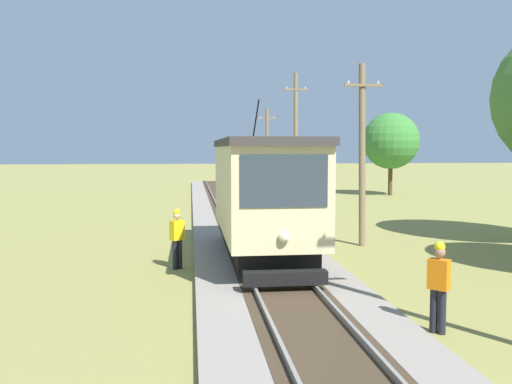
{
  "coord_description": "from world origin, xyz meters",
  "views": [
    {
      "loc": [
        -2.19,
        3.64,
        3.54
      ],
      "look_at": [
        0.24,
        23.94,
        1.91
      ],
      "focal_mm": 38.38,
      "sensor_mm": 36.0,
      "label": 1
    }
  ],
  "objects_px": {
    "track_worker": "(439,283)",
    "second_worker": "(177,236)",
    "utility_pole_mid": "(362,152)",
    "utility_pole_distant": "(267,149)",
    "tree_left_near": "(391,141)",
    "utility_pole_far": "(296,139)",
    "red_tram": "(262,192)"
  },
  "relations": [
    {
      "from": "track_worker",
      "to": "red_tram",
      "type": "bearing_deg",
      "value": -115.64
    },
    {
      "from": "track_worker",
      "to": "tree_left_near",
      "type": "distance_m",
      "value": 31.86
    },
    {
      "from": "utility_pole_distant",
      "to": "second_worker",
      "type": "relative_size",
      "value": 3.8
    },
    {
      "from": "utility_pole_mid",
      "to": "utility_pole_far",
      "type": "distance_m",
      "value": 12.68
    },
    {
      "from": "red_tram",
      "to": "track_worker",
      "type": "xyz_separation_m",
      "value": [
        2.49,
        -6.92,
        -1.21
      ]
    },
    {
      "from": "utility_pole_mid",
      "to": "red_tram",
      "type": "bearing_deg",
      "value": -146.9
    },
    {
      "from": "track_worker",
      "to": "second_worker",
      "type": "bearing_deg",
      "value": -96.33
    },
    {
      "from": "utility_pole_mid",
      "to": "second_worker",
      "type": "relative_size",
      "value": 3.7
    },
    {
      "from": "second_worker",
      "to": "track_worker",
      "type": "bearing_deg",
      "value": 3.19
    },
    {
      "from": "track_worker",
      "to": "utility_pole_distant",
      "type": "bearing_deg",
      "value": -137.93
    },
    {
      "from": "utility_pole_far",
      "to": "second_worker",
      "type": "bearing_deg",
      "value": -112.53
    },
    {
      "from": "tree_left_near",
      "to": "track_worker",
      "type": "bearing_deg",
      "value": -108.96
    },
    {
      "from": "track_worker",
      "to": "second_worker",
      "type": "xyz_separation_m",
      "value": [
        -5.09,
        6.27,
        0.0
      ]
    },
    {
      "from": "red_tram",
      "to": "utility_pole_mid",
      "type": "xyz_separation_m",
      "value": [
        4.0,
        2.61,
        1.2
      ]
    },
    {
      "from": "utility_pole_mid",
      "to": "tree_left_near",
      "type": "bearing_deg",
      "value": 66.75
    },
    {
      "from": "tree_left_near",
      "to": "utility_pole_distant",
      "type": "bearing_deg",
      "value": 152.87
    },
    {
      "from": "utility_pole_mid",
      "to": "second_worker",
      "type": "distance_m",
      "value": 7.75
    },
    {
      "from": "second_worker",
      "to": "tree_left_near",
      "type": "relative_size",
      "value": 0.29
    },
    {
      "from": "utility_pole_distant",
      "to": "track_worker",
      "type": "height_order",
      "value": "utility_pole_distant"
    },
    {
      "from": "track_worker",
      "to": "second_worker",
      "type": "distance_m",
      "value": 8.07
    },
    {
      "from": "red_tram",
      "to": "utility_pole_distant",
      "type": "height_order",
      "value": "utility_pole_distant"
    },
    {
      "from": "red_tram",
      "to": "utility_pole_distant",
      "type": "xyz_separation_m",
      "value": [
        4.0,
        27.57,
        1.3
      ]
    },
    {
      "from": "utility_pole_far",
      "to": "tree_left_near",
      "type": "xyz_separation_m",
      "value": [
        8.79,
        7.8,
        0.02
      ]
    },
    {
      "from": "utility_pole_mid",
      "to": "second_worker",
      "type": "height_order",
      "value": "utility_pole_mid"
    },
    {
      "from": "red_tram",
      "to": "second_worker",
      "type": "height_order",
      "value": "red_tram"
    },
    {
      "from": "second_worker",
      "to": "tree_left_near",
      "type": "bearing_deg",
      "value": 111.12
    },
    {
      "from": "utility_pole_mid",
      "to": "utility_pole_far",
      "type": "xyz_separation_m",
      "value": [
        0.0,
        12.66,
        0.68
      ]
    },
    {
      "from": "red_tram",
      "to": "utility_pole_far",
      "type": "distance_m",
      "value": 15.9
    },
    {
      "from": "utility_pole_far",
      "to": "utility_pole_distant",
      "type": "relative_size",
      "value": 1.17
    },
    {
      "from": "utility_pole_mid",
      "to": "utility_pole_distant",
      "type": "distance_m",
      "value": 24.96
    },
    {
      "from": "red_tram",
      "to": "utility_pole_mid",
      "type": "distance_m",
      "value": 4.93
    },
    {
      "from": "utility_pole_far",
      "to": "second_worker",
      "type": "distance_m",
      "value": 17.52
    }
  ]
}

